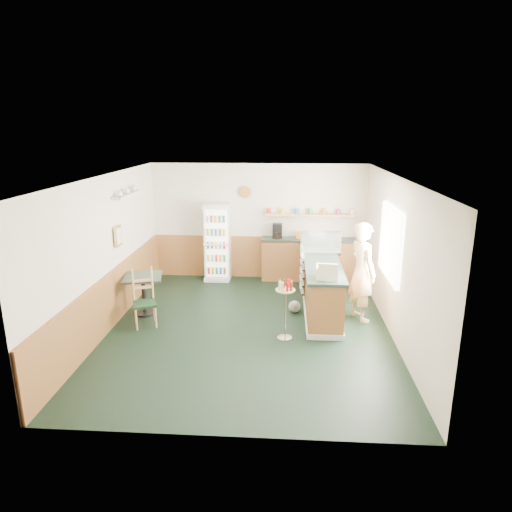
# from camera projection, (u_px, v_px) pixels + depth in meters

# --- Properties ---
(ground) EXTENTS (6.00, 6.00, 0.00)m
(ground) POSITION_uv_depth(u_px,v_px,m) (248.00, 328.00, 8.20)
(ground) COLOR black
(ground) RESTS_ON ground
(room_envelope) EXTENTS (5.04, 6.02, 2.72)m
(room_envelope) POSITION_uv_depth(u_px,v_px,m) (239.00, 236.00, 8.51)
(room_envelope) COLOR beige
(room_envelope) RESTS_ON ground
(service_counter) EXTENTS (0.68, 3.01, 1.01)m
(service_counter) POSITION_uv_depth(u_px,v_px,m) (321.00, 286.00, 9.03)
(service_counter) COLOR #A36134
(service_counter) RESTS_ON ground
(back_counter) EXTENTS (2.24, 0.42, 1.69)m
(back_counter) POSITION_uv_depth(u_px,v_px,m) (309.00, 258.00, 10.67)
(back_counter) COLOR #A36134
(back_counter) RESTS_ON ground
(drinks_fridge) EXTENTS (0.59, 0.52, 1.80)m
(drinks_fridge) POSITION_uv_depth(u_px,v_px,m) (217.00, 242.00, 10.65)
(drinks_fridge) COLOR white
(drinks_fridge) RESTS_ON ground
(display_case) EXTENTS (0.81, 0.42, 0.46)m
(display_case) POSITION_uv_depth(u_px,v_px,m) (320.00, 242.00, 9.27)
(display_case) COLOR silver
(display_case) RESTS_ON service_counter
(cash_register) EXTENTS (0.39, 0.41, 0.21)m
(cash_register) POSITION_uv_depth(u_px,v_px,m) (327.00, 272.00, 7.73)
(cash_register) COLOR beige
(cash_register) RESTS_ON service_counter
(shopkeeper) EXTENTS (0.66, 0.75, 1.86)m
(shopkeeper) POSITION_uv_depth(u_px,v_px,m) (362.00, 272.00, 8.35)
(shopkeeper) COLOR tan
(shopkeeper) RESTS_ON ground
(condiment_stand) EXTENTS (0.33, 0.33, 1.03)m
(condiment_stand) POSITION_uv_depth(u_px,v_px,m) (285.00, 300.00, 7.63)
(condiment_stand) COLOR silver
(condiment_stand) RESTS_ON ground
(newspaper_rack) EXTENTS (0.09, 0.41, 0.83)m
(newspaper_rack) POSITION_uv_depth(u_px,v_px,m) (302.00, 273.00, 9.22)
(newspaper_rack) COLOR black
(newspaper_rack) RESTS_ON ground
(cafe_table) EXTENTS (0.83, 0.83, 0.77)m
(cafe_table) POSITION_uv_depth(u_px,v_px,m) (143.00, 287.00, 8.69)
(cafe_table) COLOR black
(cafe_table) RESTS_ON ground
(cafe_chair) EXTENTS (0.51, 0.51, 1.06)m
(cafe_chair) POSITION_uv_depth(u_px,v_px,m) (146.00, 295.00, 8.25)
(cafe_chair) COLOR black
(cafe_chair) RESTS_ON ground
(dog_doorstop) EXTENTS (0.23, 0.30, 0.28)m
(dog_doorstop) POSITION_uv_depth(u_px,v_px,m) (295.00, 306.00, 8.86)
(dog_doorstop) COLOR #989893
(dog_doorstop) RESTS_ON ground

